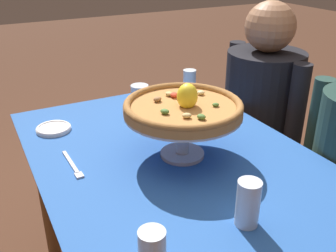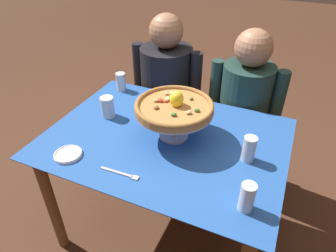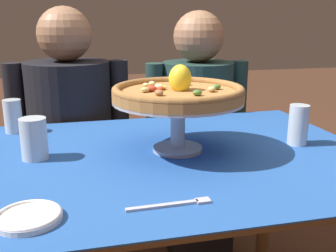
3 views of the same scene
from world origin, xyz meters
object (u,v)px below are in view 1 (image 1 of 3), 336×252
Objects in this scene: water_glass_side_left at (140,100)px; water_glass_side_right at (247,206)px; side_plate at (54,128)px; pizza_stand at (183,124)px; pizza at (183,106)px; water_glass_back_left at (189,83)px; dinner_fork at (73,166)px; diner_left at (259,125)px.

water_glass_side_right is at bearing -4.09° from water_glass_side_left.
pizza_stand is at bearing 40.92° from side_plate.
pizza reaches higher than water_glass_back_left.
water_glass_side_left reaches higher than dinner_fork.
side_plate is 0.71× the size of dinner_fork.
water_glass_side_left is at bearing 175.91° from water_glass_side_right.
water_glass_back_left is at bearing 107.42° from water_glass_side_left.
diner_left is at bearing 102.68° from dinner_fork.
side_plate is at bearing -87.72° from water_glass_side_left.
pizza_stand is 0.06m from pizza.
side_plate is at bearing -80.81° from water_glass_back_left.
side_plate is (-0.40, -0.35, -0.17)m from pizza.
water_glass_side_right reaches higher than water_glass_side_left.
water_glass_side_right is (0.39, -0.03, -0.13)m from pizza.
water_glass_side_right is 1.07× the size of water_glass_side_left.
pizza is at bearing -3.60° from water_glass_side_left.
pizza_stand is 0.61m from water_glass_back_left.
pizza reaches higher than dinner_fork.
diner_left reaches higher than pizza_stand.
water_glass_side_left is (-0.42, 0.03, -0.07)m from pizza_stand.
water_glass_back_left is at bearing -122.72° from diner_left.
pizza_stand reaches higher than side_plate.
water_glass_side_left is 0.38m from side_plate.
pizza_stand is at bearing -108.66° from pizza.
water_glass_side_right is at bearing -4.54° from pizza_stand.
dinner_fork is at bearing -106.06° from pizza.
pizza reaches higher than side_plate.
water_glass_side_left is 0.64m from diner_left.
pizza is at bearing -62.69° from diner_left.
water_glass_back_left is 0.62× the size of dinner_fork.
diner_left is (-0.22, 0.98, -0.16)m from dinner_fork.
dinner_fork is (0.41, -0.68, -0.05)m from water_glass_back_left.
diner_left is (0.19, 0.30, -0.21)m from water_glass_back_left.
pizza is 0.33× the size of diner_left.
pizza_stand reaches higher than dinner_fork.
diner_left is at bearing 117.28° from pizza_stand.
pizza is 0.62m from water_glass_back_left.
water_glass_side_left is (-0.81, 0.06, -0.00)m from water_glass_side_right.
pizza_stand is at bearing -3.68° from water_glass_side_left.
dinner_fork is at bearing -50.34° from water_glass_side_left.
dinner_fork is (-0.10, -0.36, -0.18)m from pizza.
water_glass_side_right is (0.39, -0.03, -0.07)m from pizza_stand.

